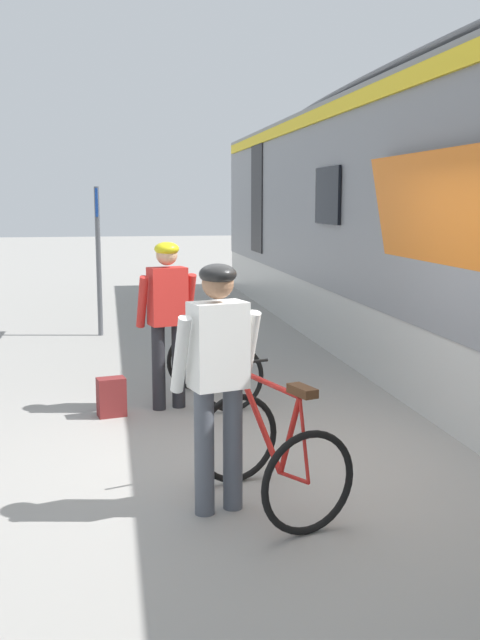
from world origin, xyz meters
name	(u,v)px	position (x,y,z in m)	size (l,w,h in m)	color
ground_plane	(281,466)	(0.00, 0.00, 0.00)	(80.00, 80.00, 0.00)	gray
cyclist_near_in_white	(218,366)	(-0.64, -0.78, 1.05)	(0.66, 0.42, 1.76)	#4C515B
cyclist_far_in_red	(168,310)	(-0.78, 1.89, 1.05)	(0.65, 0.40, 1.76)	#232328
bicycle_near_red	(270,453)	(-0.27, -0.77, 0.40)	(1.00, 1.23, 0.99)	black
bicycle_far_white	(213,365)	(-0.26, 2.11, 0.40)	(0.97, 1.22, 0.99)	black
backpack_on_platform	(111,397)	(-1.38, 1.70, 0.20)	(0.28, 0.18, 0.40)	maroon
platform_sign_post	(98,236)	(-1.53, 6.35, 1.62)	(0.08, 0.70, 2.40)	#595B60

